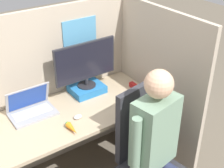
{
  "coord_description": "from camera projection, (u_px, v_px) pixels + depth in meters",
  "views": [
    {
      "loc": [
        -0.94,
        -1.62,
        2.26
      ],
      "look_at": [
        0.31,
        0.17,
        1.0
      ],
      "focal_mm": 50.0,
      "sensor_mm": 36.0,
      "label": 1
    }
  ],
  "objects": [
    {
      "name": "cubicle_panel_back",
      "position": [
        51.0,
        91.0,
        2.86
      ],
      "size": [
        2.08,
        0.05,
        1.55
      ],
      "color": "tan",
      "rests_on": "ground"
    },
    {
      "name": "cubicle_panel_right",
      "position": [
        149.0,
        85.0,
        2.96
      ],
      "size": [
        0.04,
        1.33,
        1.55
      ],
      "color": "tan",
      "rests_on": "ground"
    },
    {
      "name": "desk",
      "position": [
        71.0,
        129.0,
        2.7
      ],
      "size": [
        1.58,
        0.69,
        0.75
      ],
      "color": "tan",
      "rests_on": "ground"
    },
    {
      "name": "paper_box",
      "position": [
        87.0,
        89.0,
        2.88
      ],
      "size": [
        0.3,
        0.24,
        0.07
      ],
      "color": "#236BAD",
      "rests_on": "desk"
    },
    {
      "name": "monitor",
      "position": [
        86.0,
        63.0,
        2.75
      ],
      "size": [
        0.6,
        0.17,
        0.42
      ],
      "color": "#232328",
      "rests_on": "paper_box"
    },
    {
      "name": "laptop",
      "position": [
        32.0,
        109.0,
        2.57
      ],
      "size": [
        0.37,
        0.24,
        0.24
      ],
      "color": "#99999E",
      "rests_on": "desk"
    },
    {
      "name": "mouse",
      "position": [
        78.0,
        117.0,
        2.53
      ],
      "size": [
        0.07,
        0.05,
        0.03
      ],
      "color": "silver",
      "rests_on": "desk"
    },
    {
      "name": "stapler",
      "position": [
        136.0,
        87.0,
        2.93
      ],
      "size": [
        0.04,
        0.15,
        0.04
      ],
      "color": "#A31919",
      "rests_on": "desk"
    },
    {
      "name": "carrot_toy",
      "position": [
        72.0,
        129.0,
        2.38
      ],
      "size": [
        0.05,
        0.16,
        0.05
      ],
      "color": "orange",
      "rests_on": "desk"
    },
    {
      "name": "office_chair",
      "position": [
        145.0,
        154.0,
        2.5
      ],
      "size": [
        0.54,
        0.58,
        1.08
      ],
      "color": "#2D2D33",
      "rests_on": "ground"
    },
    {
      "name": "person",
      "position": [
        157.0,
        142.0,
        2.25
      ],
      "size": [
        0.47,
        0.43,
        1.34
      ],
      "color": "#282D4C",
      "rests_on": "ground"
    }
  ]
}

